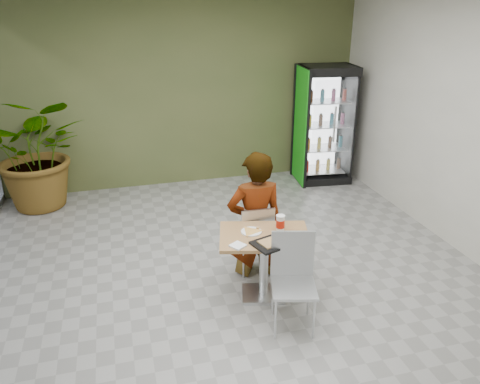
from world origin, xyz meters
name	(u,v)px	position (x,y,z in m)	size (l,w,h in m)	color
ground	(237,292)	(0.00, 0.00, 0.00)	(7.00, 7.00, 0.00)	gray
room_envelope	(236,155)	(0.00, 0.00, 1.60)	(6.00, 7.00, 3.20)	silver
dining_table	(264,253)	(0.26, -0.13, 0.53)	(1.06, 0.85, 0.75)	#9F7B44
chair_far	(256,235)	(0.31, 0.33, 0.51)	(0.39, 0.40, 0.86)	#BCBEC1
chair_near	(293,272)	(0.41, -0.60, 0.56)	(0.52, 0.52, 0.96)	#BCBEC1
seated_woman	(255,226)	(0.32, 0.37, 0.60)	(0.66, 0.43, 1.79)	black
pizza_plate	(251,231)	(0.15, -0.04, 0.77)	(0.30, 0.24, 0.03)	white
soda_cup	(280,223)	(0.46, -0.07, 0.83)	(0.09, 0.09, 0.17)	white
napkin_stack	(238,246)	(-0.07, -0.30, 0.76)	(0.13, 0.13, 0.02)	white
cafeteria_tray	(273,243)	(0.28, -0.34, 0.76)	(0.40, 0.29, 0.02)	black
beverage_fridge	(324,125)	(2.35, 2.97, 1.00)	(0.98, 0.78, 1.99)	black
potted_plant	(38,152)	(-2.27, 3.06, 0.87)	(1.57, 1.36, 1.74)	#2E6E2C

